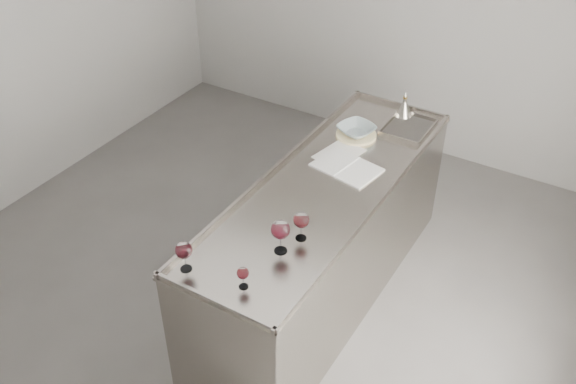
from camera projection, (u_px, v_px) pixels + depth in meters
The scene contains 11 objects.
room_shell at pixel (230, 122), 3.78m from camera, with size 4.54×5.04×2.84m.
counter at pixel (324, 241), 4.33m from camera, with size 0.77×2.42×0.97m.
wine_glass_left at pixel (184, 251), 3.35m from camera, with size 0.09×0.09×0.18m.
wine_glass_middle at pixel (280, 230), 3.46m from camera, with size 0.11×0.11×0.21m.
wine_glass_right at pixel (301, 221), 3.56m from camera, with size 0.09×0.09×0.18m.
wine_glass_small at pixel (243, 274), 3.27m from camera, with size 0.06×0.06×0.13m.
notebook at pixel (347, 167), 4.20m from camera, with size 0.46×0.36×0.02m.
loose_paper_top at pixel (339, 154), 4.34m from camera, with size 0.23×0.33×0.00m, color silver.
trivet at pixel (356, 135), 4.52m from camera, with size 0.29×0.29×0.02m, color beige.
ceramic_bowl at pixel (356, 130), 4.50m from camera, with size 0.25×0.25×0.06m, color gray.
wine_funnel at pixel (404, 108), 4.73m from camera, with size 0.13×0.13×0.19m.
Camera 1 is at (1.99, -2.63, 3.31)m, focal length 40.00 mm.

